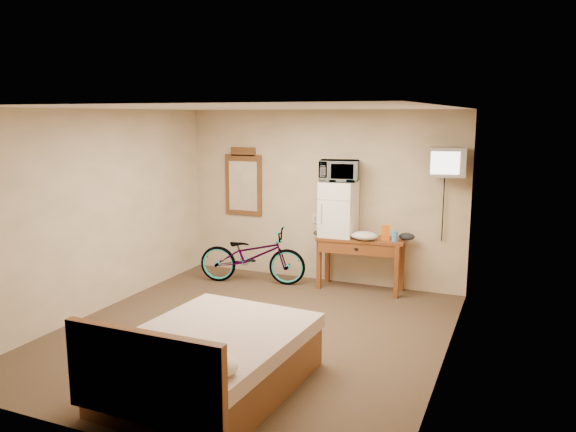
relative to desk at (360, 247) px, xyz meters
The scene contains 13 objects.
room 2.21m from the desk, 108.94° to the right, with size 4.60×4.64×2.50m.
desk is the anchor object (origin of this frame).
mini_fridge 0.62m from the desk, behind, with size 0.47×0.47×0.77m.
microwave 1.10m from the desk, behind, with size 0.53×0.36×0.29m, color white.
snack_bag 0.42m from the desk, ahead, with size 0.11×0.06×0.21m, color orange.
blue_cup 0.52m from the desk, ahead, with size 0.08×0.08×0.14m, color #418EDD.
cloth_cream 0.23m from the desk, 49.20° to the right, with size 0.37×0.28×0.11m, color beige.
cloth_dark_a 0.57m from the desk, 169.08° to the right, with size 0.23×0.17×0.09m, color black.
cloth_dark_b 0.66m from the desk, 10.57° to the left, with size 0.22×0.18×0.10m, color black.
crt_television 1.65m from the desk, ahead, with size 0.49×0.60×0.37m.
wall_mirror 2.11m from the desk, behind, with size 0.61×0.04×1.04m.
bicycle 1.57m from the desk, behind, with size 0.55×1.56×0.82m, color black.
bed 3.43m from the desk, 97.08° to the right, with size 1.51×1.97×0.90m.
Camera 1 is at (2.72, -5.35, 2.43)m, focal length 35.00 mm.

